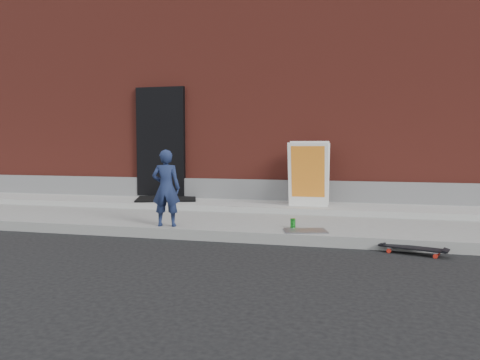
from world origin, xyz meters
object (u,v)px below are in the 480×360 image
(child, at_px, (166,188))
(skateboard, at_px, (413,248))
(pizza_sign, at_px, (309,173))
(soda_can, at_px, (293,223))

(child, xyz_separation_m, skateboard, (3.37, -0.32, -0.64))
(child, relative_size, pizza_sign, 0.97)
(child, height_order, soda_can, child)
(pizza_sign, relative_size, soda_can, 8.42)
(skateboard, bearing_deg, child, 174.57)
(pizza_sign, bearing_deg, child, -131.65)
(child, xyz_separation_m, pizza_sign, (1.85, 2.08, 0.12))
(child, distance_m, pizza_sign, 2.79)
(skateboard, bearing_deg, soda_can, 158.52)
(soda_can, bearing_deg, child, -170.86)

